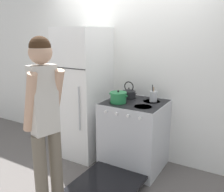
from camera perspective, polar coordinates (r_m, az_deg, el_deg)
The scene contains 8 objects.
ground_plane at distance 4.03m, azimuth 3.20°, elevation -12.32°, with size 14.00×14.00×0.00m, color #5B5654.
wall_back at distance 3.67m, azimuth 3.69°, elevation 5.95°, with size 10.00×0.06×2.55m.
refrigerator at distance 3.69m, azimuth -6.36°, elevation 0.62°, with size 0.60×0.73×1.88m.
stove_range at distance 3.40m, azimuth 4.83°, elevation -9.07°, with size 0.78×1.44×0.93m.
dutch_oven_pot at distance 3.22m, azimuth 1.44°, elevation -0.31°, with size 0.26×0.22×0.17m.
tea_kettle at distance 3.45m, azimuth 3.88°, elevation 0.65°, with size 0.23×0.18×0.23m.
utensil_jar at distance 3.32m, azimuth 9.42°, elevation -0.04°, with size 0.10×0.10×0.23m.
person at distance 2.46m, azimuth -15.06°, elevation -5.05°, with size 0.35×0.42×1.78m.
Camera 1 is at (1.63, -3.21, 1.82)m, focal length 40.00 mm.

